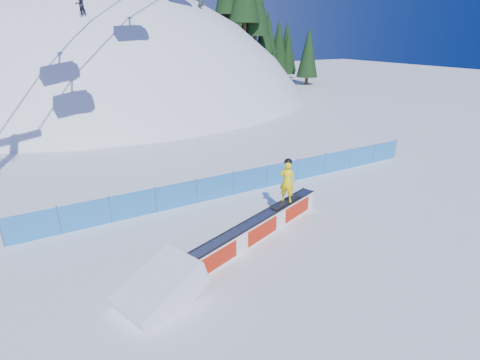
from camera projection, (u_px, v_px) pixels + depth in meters
ground at (306, 227)px, 15.76m from camera, size 160.00×160.00×0.00m
snow_hill at (120, 216)px, 56.27m from camera, size 64.00×64.00×64.00m
treeline at (258, 19)px, 56.61m from camera, size 23.39×12.78×22.13m
safety_fence at (250, 180)px, 19.17m from camera, size 22.05×0.05×1.30m
rail_box at (258, 229)px, 14.72m from camera, size 7.41×3.11×0.92m
snow_ramp at (162, 300)px, 11.48m from camera, size 3.05×2.46×1.65m
snowboarder at (287, 181)px, 15.58m from camera, size 1.87×0.95×1.95m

